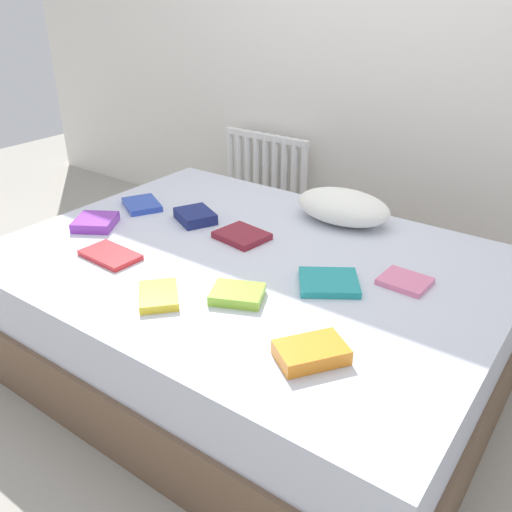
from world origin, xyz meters
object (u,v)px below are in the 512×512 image
at_px(textbook_navy, 195,216).
at_px(textbook_teal, 329,282).
at_px(textbook_lime, 237,294).
at_px(bed, 249,309).
at_px(textbook_red, 110,255).
at_px(radiator, 266,174).
at_px(textbook_purple, 95,222).
at_px(textbook_yellow, 159,296).
at_px(textbook_maroon, 242,236).
at_px(pillow, 343,207).
at_px(textbook_blue, 142,205).
at_px(textbook_orange, 311,352).
at_px(textbook_pink, 405,281).

height_order(textbook_navy, textbook_teal, textbook_navy).
xyz_separation_m(textbook_lime, textbook_navy, (-0.57, 0.43, 0.01)).
relative_size(bed, textbook_red, 8.35).
bearing_deg(textbook_navy, textbook_teal, 14.82).
xyz_separation_m(textbook_lime, textbook_teal, (0.21, 0.27, -0.00)).
xyz_separation_m(radiator, textbook_red, (0.31, -1.53, 0.14)).
bearing_deg(bed, textbook_purple, -167.25).
bearing_deg(textbook_yellow, textbook_red, -153.25).
distance_m(textbook_lime, textbook_red, 0.61).
xyz_separation_m(textbook_yellow, textbook_maroon, (-0.07, 0.57, -0.00)).
bearing_deg(textbook_navy, textbook_lime, -10.23).
bearing_deg(textbook_lime, pillow, 67.82).
bearing_deg(textbook_teal, textbook_blue, 139.23).
bearing_deg(textbook_red, textbook_orange, -2.30).
relative_size(textbook_pink, textbook_navy, 0.94).
bearing_deg(textbook_teal, radiator, 99.11).
distance_m(pillow, textbook_maroon, 0.50).
relative_size(pillow, textbook_maroon, 2.16).
bearing_deg(textbook_teal, textbook_maroon, 130.99).
bearing_deg(textbook_purple, textbook_pink, -17.72).
bearing_deg(textbook_blue, textbook_orange, 5.86).
xyz_separation_m(radiator, textbook_pink, (1.35, -1.05, 0.14)).
xyz_separation_m(pillow, textbook_teal, (0.24, -0.56, -0.06)).
bearing_deg(textbook_yellow, bed, 126.29).
distance_m(textbook_purple, textbook_yellow, 0.74).
relative_size(pillow, textbook_red, 1.86).
height_order(pillow, textbook_teal, pillow).
bearing_deg(textbook_lime, textbook_purple, 148.52).
bearing_deg(textbook_red, textbook_purple, 153.38).
bearing_deg(pillow, textbook_yellow, -101.20).
bearing_deg(textbook_purple, pillow, 7.49).
bearing_deg(textbook_pink, textbook_yellow, -134.82).
distance_m(textbook_lime, textbook_teal, 0.34).
relative_size(radiator, textbook_blue, 3.02).
distance_m(textbook_pink, textbook_purple, 1.37).
bearing_deg(textbook_navy, textbook_purple, -109.55).
bearing_deg(textbook_blue, radiator, 119.78).
relative_size(textbook_pink, textbook_blue, 0.83).
bearing_deg(bed, textbook_blue, 170.88).
bearing_deg(textbook_orange, textbook_navy, 94.13).
xyz_separation_m(radiator, textbook_purple, (0.02, -1.37, 0.15)).
height_order(bed, textbook_maroon, textbook_maroon).
xyz_separation_m(textbook_orange, textbook_blue, (-1.28, 0.55, -0.01)).
bearing_deg(pillow, textbook_red, -123.78).
relative_size(textbook_orange, textbook_teal, 0.95).
bearing_deg(textbook_pink, radiator, 144.57).
relative_size(bed, textbook_purple, 11.30).
bearing_deg(textbook_red, radiator, 104.61).
bearing_deg(textbook_red, bed, 40.12).
height_order(textbook_purple, textbook_maroon, textbook_purple).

